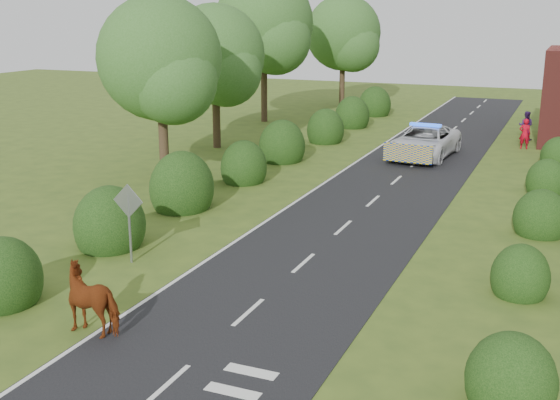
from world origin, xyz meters
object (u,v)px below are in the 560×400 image
at_px(police_van, 425,142).
at_px(pedestrian_red, 525,134).
at_px(road_sign, 129,212).
at_px(pedestrian_purple, 526,126).
at_px(cow, 95,303).

xyz_separation_m(police_van, pedestrian_red, (4.75, 4.62, 0.02)).
height_order(police_van, pedestrian_red, police_van).
height_order(road_sign, pedestrian_purple, road_sign).
height_order(police_van, pedestrian_purple, police_van).
xyz_separation_m(cow, pedestrian_purple, (7.68, 31.76, 0.17)).
xyz_separation_m(pedestrian_red, pedestrian_purple, (-0.16, 2.97, 0.01)).
relative_size(road_sign, police_van, 0.40).
distance_m(road_sign, pedestrian_red, 26.36).
bearing_deg(cow, police_van, 172.01).
relative_size(cow, pedestrian_red, 1.15).
distance_m(cow, pedestrian_purple, 32.68).
bearing_deg(police_van, road_sign, -100.21).
bearing_deg(pedestrian_purple, road_sign, 75.89).
height_order(road_sign, pedestrian_red, road_sign).
bearing_deg(cow, pedestrian_purple, 165.70).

